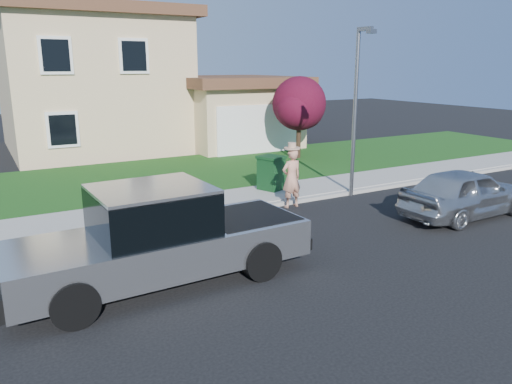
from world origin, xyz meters
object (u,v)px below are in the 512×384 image
(trash_bin, at_px, (271,173))
(ornamental_tree, at_px, (300,106))
(woman, at_px, (292,177))
(sedan, at_px, (466,193))
(street_lamp, at_px, (357,103))
(pickup_truck, at_px, (160,238))

(trash_bin, bearing_deg, ornamental_tree, 26.21)
(woman, relative_size, ornamental_tree, 0.55)
(ornamental_tree, bearing_deg, trash_bin, -132.75)
(sedan, bearing_deg, ornamental_tree, -5.88)
(sedan, bearing_deg, woman, 48.15)
(woman, bearing_deg, street_lamp, -179.39)
(sedan, height_order, ornamental_tree, ornamental_tree)
(woman, xyz_separation_m, ornamental_tree, (4.66, 6.40, 1.49))
(street_lamp, bearing_deg, sedan, -73.18)
(trash_bin, xyz_separation_m, street_lamp, (2.18, -1.61, 2.32))
(pickup_truck, height_order, sedan, pickup_truck)
(ornamental_tree, relative_size, street_lamp, 0.68)
(pickup_truck, distance_m, sedan, 9.04)
(sedan, relative_size, street_lamp, 0.78)
(ornamental_tree, distance_m, street_lamp, 6.69)
(trash_bin, bearing_deg, street_lamp, -57.39)
(pickup_truck, bearing_deg, sedan, -2.15)
(ornamental_tree, distance_m, trash_bin, 6.62)
(pickup_truck, bearing_deg, trash_bin, 39.67)
(ornamental_tree, bearing_deg, pickup_truck, -135.78)
(sedan, xyz_separation_m, ornamental_tree, (0.90, 9.69, 1.72))
(woman, xyz_separation_m, sedan, (3.76, -3.30, -0.23))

